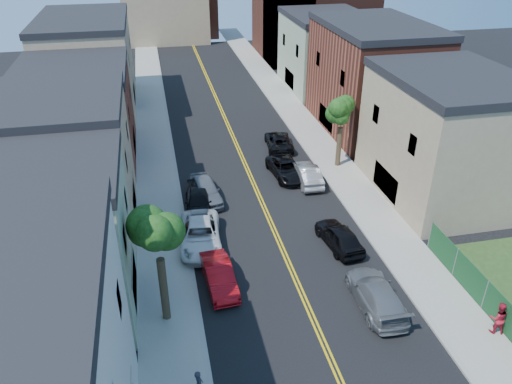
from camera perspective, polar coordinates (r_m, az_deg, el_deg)
sidewalk_left at (r=51.02m, az=-11.77°, el=6.24°), size 3.20×100.00×0.15m
sidewalk_right at (r=53.25m, az=5.55°, el=7.73°), size 3.20×100.00×0.15m
curb_left at (r=51.03m, az=-9.81°, el=6.44°), size 0.30×100.00×0.15m
curb_right at (r=52.78m, az=3.72°, el=7.61°), size 0.30×100.00×0.15m
bldg_left_palegrn at (r=28.55m, az=-23.45°, el=-6.03°), size 9.00×8.00×8.50m
bldg_left_tan_near at (r=36.12m, az=-21.43°, el=2.46°), size 9.00×10.00×9.00m
bldg_left_brick at (r=46.34m, az=-19.71°, el=7.95°), size 9.00×12.00×8.00m
bldg_left_tan_far at (r=59.39m, az=-18.58°, el=13.43°), size 9.00×16.00×9.50m
bldg_right_tan at (r=40.67m, az=20.85°, el=5.57°), size 9.00×12.00×9.00m
bldg_right_brick at (r=52.02m, az=13.06°, el=12.34°), size 9.00×14.00×10.00m
bldg_right_palegrn at (r=64.71m, az=7.89°, el=15.42°), size 9.00×12.00×8.50m
church at (r=78.85m, az=5.97°, el=20.26°), size 16.20×14.20×22.60m
backdrop_left at (r=90.20m, az=-10.42°, el=20.31°), size 14.00×8.00×12.00m
backdrop_center at (r=94.53m, az=-7.93°, el=20.29°), size 10.00×8.00×10.00m
fence_right at (r=30.09m, az=26.33°, el=-12.39°), size 0.04×15.00×1.90m
tree_left_mid at (r=24.84m, az=-11.39°, el=-2.99°), size 5.20×5.20×9.29m
tree_right_far at (r=42.48m, az=9.92°, el=9.90°), size 4.40×4.40×8.03m
red_sedan at (r=30.12m, az=-4.26°, el=-9.56°), size 1.93×4.67×1.50m
white_pickup at (r=33.61m, az=-6.38°, el=-4.89°), size 3.17×6.01×1.61m
grey_car_left at (r=38.72m, az=-5.82°, el=0.21°), size 2.55×5.19×1.70m
black_car_left at (r=37.52m, az=-6.60°, el=-1.13°), size 2.44×5.02×1.41m
grey_car_right at (r=29.52m, az=13.60°, el=-11.32°), size 2.37×5.52×1.58m
black_car_right at (r=33.78m, az=9.52°, el=-5.00°), size 2.41×4.80×1.57m
silver_car_right at (r=41.29m, az=5.87°, el=2.07°), size 1.80×4.79×1.56m
dark_car_right_far at (r=47.46m, az=2.61°, el=5.86°), size 2.79×5.17×1.38m
black_suv_lane at (r=42.14m, az=3.53°, el=2.67°), size 2.86×5.34×1.43m
pedestrian_left at (r=24.35m, az=-6.54°, el=-21.05°), size 0.44×0.62×1.61m
pedestrian_right at (r=29.73m, az=25.97°, el=-12.83°), size 1.10×0.97×1.92m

